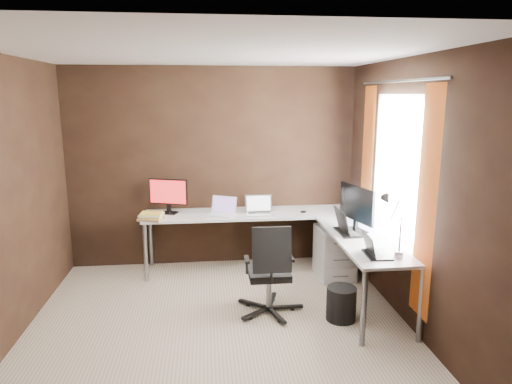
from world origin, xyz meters
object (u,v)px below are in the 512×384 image
at_px(laptop_white, 222,211).
at_px(book_stack, 151,216).
at_px(monitor_right, 357,206).
at_px(laptop_black_small, 374,251).
at_px(drawer_pedestal, 335,252).
at_px(laptop_silver, 259,210).
at_px(wastebasket, 341,304).
at_px(laptop_black_big, 348,228).
at_px(office_chair, 269,287).
at_px(monitor_left, 168,194).
at_px(desk_lamp, 391,217).

xyz_separation_m(laptop_white, book_stack, (-0.83, -0.14, -0.01)).
bearing_deg(monitor_right, laptop_white, 43.59).
xyz_separation_m(laptop_white, laptop_black_small, (1.31, -1.59, -0.00)).
bearing_deg(drawer_pedestal, book_stack, 176.03).
distance_m(laptop_white, book_stack, 0.84).
height_order(laptop_silver, wastebasket, laptop_silver).
distance_m(laptop_black_small, book_stack, 2.58).
bearing_deg(monitor_right, wastebasket, 136.08).
bearing_deg(laptop_black_small, laptop_silver, 31.50).
distance_m(laptop_black_big, office_chair, 1.03).
bearing_deg(book_stack, laptop_black_small, -34.12).
distance_m(monitor_left, office_chair, 1.82).
height_order(desk_lamp, office_chair, desk_lamp).
relative_size(monitor_right, book_stack, 1.82).
bearing_deg(book_stack, laptop_white, 9.81).
relative_size(laptop_white, office_chair, 0.41).
distance_m(laptop_silver, laptop_black_small, 1.80).
xyz_separation_m(laptop_silver, laptop_black_big, (0.83, -0.89, 0.01)).
distance_m(laptop_white, desk_lamp, 2.18).
distance_m(drawer_pedestal, laptop_black_big, 0.78).
bearing_deg(desk_lamp, monitor_left, 142.03).
bearing_deg(laptop_white, drawer_pedestal, 13.41).
bearing_deg(monitor_left, laptop_silver, 11.18).
xyz_separation_m(monitor_right, office_chair, (-0.97, -0.31, -0.73)).
xyz_separation_m(drawer_pedestal, laptop_silver, (-0.88, 0.28, 0.48)).
height_order(monitor_left, book_stack, monitor_left).
distance_m(monitor_left, monitor_right, 2.26).
height_order(laptop_black_big, office_chair, laptop_black_big).
xyz_separation_m(monitor_right, laptop_silver, (-0.94, 0.84, -0.23)).
relative_size(laptop_black_small, wastebasket, 0.92).
xyz_separation_m(laptop_silver, book_stack, (-1.28, -0.13, -0.01)).
bearing_deg(office_chair, book_stack, 140.83).
xyz_separation_m(drawer_pedestal, monitor_left, (-1.98, 0.44, 0.67)).
bearing_deg(laptop_black_small, laptop_white, 42.32).
bearing_deg(laptop_silver, book_stack, -174.53).
distance_m(laptop_black_small, office_chair, 1.11).
bearing_deg(desk_lamp, laptop_white, 133.86).
bearing_deg(desk_lamp, book_stack, 149.13).
height_order(laptop_silver, desk_lamp, desk_lamp).
bearing_deg(book_stack, drawer_pedestal, -3.97).
distance_m(monitor_right, desk_lamp, 0.76).
bearing_deg(monitor_left, laptop_black_big, -9.31).
distance_m(book_stack, office_chair, 1.68).
relative_size(laptop_black_big, wastebasket, 1.18).
bearing_deg(book_stack, office_chair, -39.24).
bearing_deg(laptop_white, book_stack, -144.34).
height_order(laptop_black_small, wastebasket, laptop_black_small).
bearing_deg(wastebasket, monitor_left, 138.98).
bearing_deg(monitor_right, laptop_silver, 33.32).
height_order(monitor_left, desk_lamp, desk_lamp).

